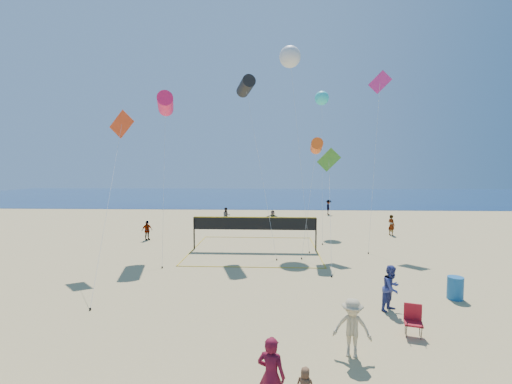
{
  "coord_description": "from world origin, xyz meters",
  "views": [
    {
      "loc": [
        -0.74,
        -10.12,
        5.73
      ],
      "look_at": [
        -1.24,
        2.0,
        4.9
      ],
      "focal_mm": 24.0,
      "sensor_mm": 36.0,
      "label": 1
    }
  ],
  "objects_px": {
    "woman": "(271,376)",
    "camp_chair": "(413,318)",
    "trash_barrel": "(455,288)",
    "volleyball_net": "(254,227)"
  },
  "relations": [
    {
      "from": "woman",
      "to": "camp_chair",
      "type": "bearing_deg",
      "value": -120.56
    },
    {
      "from": "woman",
      "to": "trash_barrel",
      "type": "bearing_deg",
      "value": -117.43
    },
    {
      "from": "woman",
      "to": "camp_chair",
      "type": "relative_size",
      "value": 1.58
    },
    {
      "from": "trash_barrel",
      "to": "volleyball_net",
      "type": "bearing_deg",
      "value": 136.6
    },
    {
      "from": "woman",
      "to": "volleyball_net",
      "type": "bearing_deg",
      "value": -65.97
    },
    {
      "from": "volleyball_net",
      "to": "camp_chair",
      "type": "bearing_deg",
      "value": -63.26
    },
    {
      "from": "woman",
      "to": "trash_barrel",
      "type": "xyz_separation_m",
      "value": [
        8.11,
        7.44,
        -0.44
      ]
    },
    {
      "from": "woman",
      "to": "trash_barrel",
      "type": "relative_size",
      "value": 1.89
    },
    {
      "from": "woman",
      "to": "volleyball_net",
      "type": "relative_size",
      "value": 0.21
    },
    {
      "from": "camp_chair",
      "to": "trash_barrel",
      "type": "distance_m",
      "value": 4.72
    }
  ]
}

